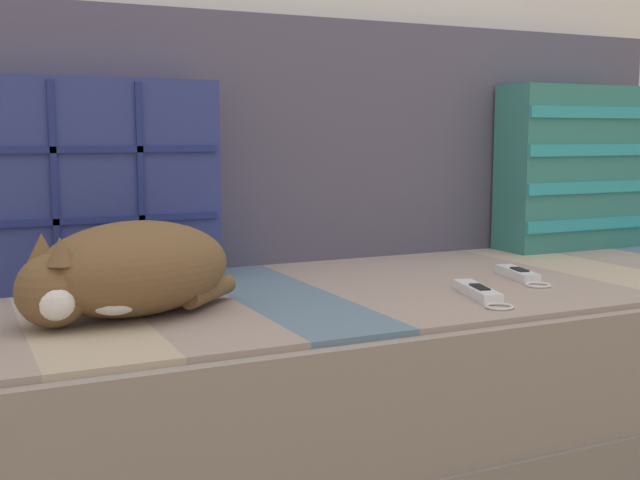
% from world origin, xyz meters
% --- Properties ---
extents(couch, '(1.92, 0.83, 0.39)m').
position_xyz_m(couch, '(0.00, 0.13, 0.19)').
color(couch, gray).
rests_on(couch, ground_plane).
extents(sofa_backrest, '(1.88, 0.14, 0.55)m').
position_xyz_m(sofa_backrest, '(0.00, 0.48, 0.66)').
color(sofa_backrest, '#514C60').
rests_on(sofa_backrest, couch).
extents(throw_pillow_quilted, '(0.47, 0.14, 0.39)m').
position_xyz_m(throw_pillow_quilted, '(-0.56, 0.33, 0.58)').
color(throw_pillow_quilted, navy).
rests_on(throw_pillow_quilted, couch).
extents(throw_pillow_striped, '(0.40, 0.14, 0.41)m').
position_xyz_m(throw_pillow_striped, '(0.64, 0.33, 0.59)').
color(throw_pillow_striped, '#337A70').
rests_on(throw_pillow_striped, couch).
extents(sleeping_cat, '(0.38, 0.30, 0.15)m').
position_xyz_m(sleeping_cat, '(-0.56, 0.02, 0.46)').
color(sleeping_cat, brown).
rests_on(sleeping_cat, couch).
extents(game_remote_near, '(0.08, 0.19, 0.02)m').
position_xyz_m(game_remote_near, '(0.23, 0.03, 0.39)').
color(game_remote_near, white).
rests_on(game_remote_near, couch).
extents(game_remote_far, '(0.09, 0.21, 0.02)m').
position_xyz_m(game_remote_far, '(0.04, -0.09, 0.39)').
color(game_remote_far, white).
rests_on(game_remote_far, couch).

